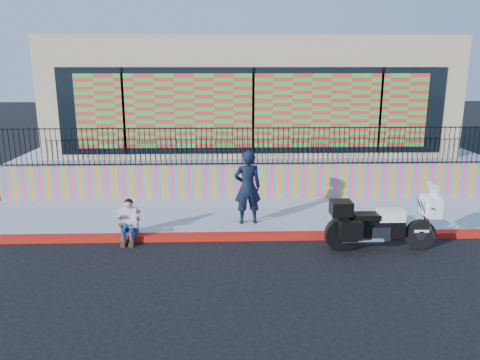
{
  "coord_description": "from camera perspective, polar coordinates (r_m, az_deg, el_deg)",
  "views": [
    {
      "loc": [
        -0.92,
        -11.2,
        4.34
      ],
      "look_at": [
        -0.52,
        1.2,
        1.26
      ],
      "focal_mm": 35.0,
      "sensor_mm": 36.0,
      "label": 1
    }
  ],
  "objects": [
    {
      "name": "mural_wall",
      "position": [
        14.93,
        1.76,
        -0.17
      ],
      "size": [
        16.0,
        0.2,
        1.1
      ],
      "primitive_type": "cube",
      "color": "#FF437C",
      "rests_on": "sidewalk"
    },
    {
      "name": "storefront_building",
      "position": [
        19.39,
        0.91,
        10.72
      ],
      "size": [
        14.0,
        8.06,
        4.0
      ],
      "color": "#CCB688",
      "rests_on": "elevated_platform"
    },
    {
      "name": "police_officer",
      "position": [
        12.48,
        0.93,
        -0.88
      ],
      "size": [
        0.78,
        0.56,
        2.0
      ],
      "primitive_type": "imported",
      "rotation": [
        0.0,
        0.0,
        3.27
      ],
      "color": "black",
      "rests_on": "sidewalk"
    },
    {
      "name": "metal_fence",
      "position": [
        14.69,
        1.79,
        4.18
      ],
      "size": [
        15.8,
        0.04,
        1.2
      ],
      "primitive_type": null,
      "color": "black",
      "rests_on": "mural_wall"
    },
    {
      "name": "red_curb",
      "position": [
        12.02,
        2.7,
        -6.85
      ],
      "size": [
        16.0,
        0.3,
        0.15
      ],
      "primitive_type": "cube",
      "color": "#B5170C",
      "rests_on": "ground"
    },
    {
      "name": "seated_man",
      "position": [
        12.02,
        -13.41,
        -5.34
      ],
      "size": [
        0.54,
        0.71,
        1.06
      ],
      "color": "navy",
      "rests_on": "ground"
    },
    {
      "name": "elevated_platform",
      "position": [
        19.92,
        0.85,
        3.2
      ],
      "size": [
        16.0,
        10.0,
        1.25
      ],
      "primitive_type": "cube",
      "color": "#969CB4",
      "rests_on": "ground"
    },
    {
      "name": "sidewalk",
      "position": [
        13.57,
        2.16,
        -4.38
      ],
      "size": [
        16.0,
        3.0,
        0.15
      ],
      "primitive_type": "cube",
      "color": "#969CB4",
      "rests_on": "ground"
    },
    {
      "name": "ground",
      "position": [
        12.05,
        2.7,
        -7.19
      ],
      "size": [
        90.0,
        90.0,
        0.0
      ],
      "primitive_type": "plane",
      "color": "black",
      "rests_on": "ground"
    },
    {
      "name": "police_motorcycle",
      "position": [
        11.64,
        16.68,
        -4.98
      ],
      "size": [
        2.62,
        0.87,
        1.63
      ],
      "color": "black",
      "rests_on": "ground"
    }
  ]
}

